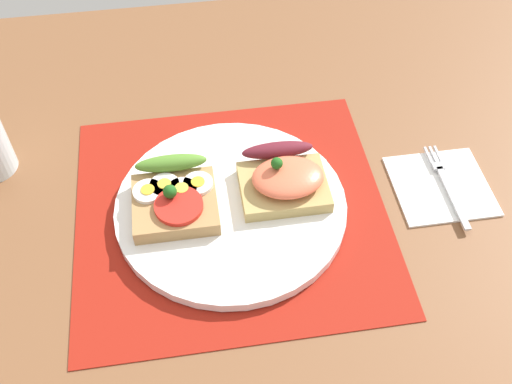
% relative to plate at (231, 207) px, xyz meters
% --- Properties ---
extents(ground_plane, '(1.20, 0.90, 0.03)m').
position_rel_plate_xyz_m(ground_plane, '(0.00, 0.00, -0.03)').
color(ground_plane, brown).
extents(placemat, '(0.37, 0.35, 0.00)m').
position_rel_plate_xyz_m(placemat, '(0.00, 0.00, -0.01)').
color(placemat, maroon).
rests_on(placemat, ground_plane).
extents(plate, '(0.27, 0.27, 0.01)m').
position_rel_plate_xyz_m(plate, '(0.00, 0.00, 0.00)').
color(plate, white).
rests_on(plate, placemat).
extents(sandwich_egg_tomato, '(0.10, 0.10, 0.04)m').
position_rel_plate_xyz_m(sandwich_egg_tomato, '(-0.06, 0.01, 0.02)').
color(sandwich_egg_tomato, '#A97F4D').
rests_on(sandwich_egg_tomato, plate).
extents(sandwich_salmon, '(0.10, 0.10, 0.05)m').
position_rel_plate_xyz_m(sandwich_salmon, '(0.07, 0.01, 0.02)').
color(sandwich_salmon, tan).
rests_on(sandwich_salmon, plate).
extents(napkin, '(0.12, 0.11, 0.01)m').
position_rel_plate_xyz_m(napkin, '(0.26, -0.00, -0.01)').
color(napkin, white).
rests_on(napkin, ground_plane).
extents(fork, '(0.02, 0.13, 0.00)m').
position_rel_plate_xyz_m(fork, '(0.27, -0.00, -0.00)').
color(fork, '#B7B7BC').
rests_on(fork, napkin).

